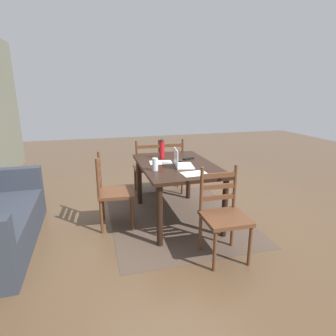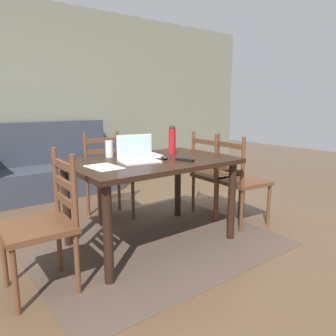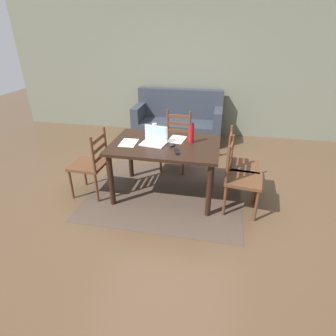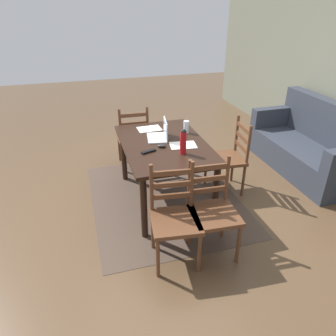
# 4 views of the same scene
# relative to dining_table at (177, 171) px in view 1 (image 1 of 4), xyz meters

# --- Properties ---
(ground_plane) EXTENTS (14.00, 14.00, 0.00)m
(ground_plane) POSITION_rel_dining_table_xyz_m (0.00, 0.00, -0.67)
(ground_plane) COLOR brown
(area_rug) EXTENTS (2.15, 1.78, 0.01)m
(area_rug) POSITION_rel_dining_table_xyz_m (0.00, 0.00, -0.67)
(area_rug) COLOR #47382D
(area_rug) RESTS_ON ground
(dining_table) EXTENTS (1.43, 0.95, 0.77)m
(dining_table) POSITION_rel_dining_table_xyz_m (0.00, 0.00, 0.00)
(dining_table) COLOR black
(dining_table) RESTS_ON ground
(chair_far_head) EXTENTS (0.48, 0.48, 0.95)m
(chair_far_head) POSITION_rel_dining_table_xyz_m (0.00, 0.85, -0.21)
(chair_far_head) COLOR #56331E
(chair_far_head) RESTS_ON ground
(chair_right_near) EXTENTS (0.49, 0.49, 0.95)m
(chair_right_near) POSITION_rel_dining_table_xyz_m (1.00, -0.19, -0.21)
(chair_right_near) COLOR #56331E
(chair_right_near) RESTS_ON ground
(chair_right_far) EXTENTS (0.46, 0.46, 0.95)m
(chair_right_far) POSITION_rel_dining_table_xyz_m (1.00, 0.19, -0.21)
(chair_right_far) COLOR #56331E
(chair_right_far) RESTS_ON ground
(chair_left_near) EXTENTS (0.45, 0.45, 0.95)m
(chair_left_near) POSITION_rel_dining_table_xyz_m (-1.00, -0.19, -0.21)
(chair_left_near) COLOR #56331E
(chair_left_near) RESTS_ON ground
(laptop) EXTENTS (0.35, 0.27, 0.23)m
(laptop) POSITION_rel_dining_table_xyz_m (-0.14, -0.00, 0.16)
(laptop) COLOR silver
(laptop) RESTS_ON dining_table
(water_bottle) EXTENTS (0.07, 0.07, 0.28)m
(water_bottle) POSITION_rel_dining_table_xyz_m (0.33, 0.12, 0.25)
(water_bottle) COLOR #A81419
(water_bottle) RESTS_ON dining_table
(drinking_glass) EXTENTS (0.07, 0.07, 0.15)m
(drinking_glass) POSITION_rel_dining_table_xyz_m (-0.22, 0.35, 0.18)
(drinking_glass) COLOR silver
(drinking_glass) RESTS_ON dining_table
(computer_mouse) EXTENTS (0.09, 0.11, 0.03)m
(computer_mouse) POSITION_rel_dining_table_xyz_m (0.11, -0.06, 0.12)
(computer_mouse) COLOR black
(computer_mouse) RESTS_ON dining_table
(tv_remote) EXTENTS (0.09, 0.18, 0.02)m
(tv_remote) POSITION_rel_dining_table_xyz_m (0.20, -0.23, 0.11)
(tv_remote) COLOR black
(tv_remote) RESTS_ON dining_table
(paper_stack_left) EXTENTS (0.25, 0.32, 0.00)m
(paper_stack_left) POSITION_rel_dining_table_xyz_m (0.13, 0.19, 0.10)
(paper_stack_left) COLOR white
(paper_stack_left) RESTS_ON dining_table
(paper_stack_right) EXTENTS (0.22, 0.30, 0.00)m
(paper_stack_right) POSITION_rel_dining_table_xyz_m (-0.48, -0.06, 0.10)
(paper_stack_right) COLOR white
(paper_stack_right) RESTS_ON dining_table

